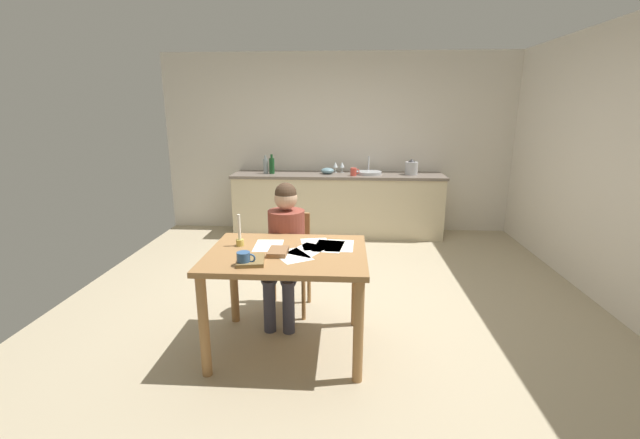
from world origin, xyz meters
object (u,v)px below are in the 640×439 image
object	(u,v)px
chair_at_table	(289,257)
book_cookery	(278,252)
book_magazine	(251,261)
teacup_on_counter	(354,172)
wine_glass_near_sink	(342,165)
mixing_bowl	(327,171)
person_seated	(285,243)
dining_table	(287,267)
wine_glass_by_kettle	(335,165)
coffee_mug	(244,259)
stovetop_kettle	(411,168)
bottle_oil	(266,166)
sink_unit	(369,173)
candlestick	(240,237)
bottle_vinegar	(272,165)

from	to	relation	value
chair_at_table	book_cookery	size ratio (longest dim) A/B	4.43
book_magazine	teacup_on_counter	xyz separation A→B (m)	(0.75, 3.18, 0.15)
book_magazine	chair_at_table	bearing A→B (deg)	72.89
wine_glass_near_sink	teacup_on_counter	world-z (taller)	wine_glass_near_sink
chair_at_table	mixing_bowl	world-z (taller)	mixing_bowl
mixing_bowl	book_magazine	bearing A→B (deg)	-96.38
person_seated	wine_glass_near_sink	distance (m)	2.76
dining_table	wine_glass_by_kettle	xyz separation A→B (m)	(0.27, 3.25, 0.34)
coffee_mug	mixing_bowl	world-z (taller)	mixing_bowl
coffee_mug	book_magazine	size ratio (longest dim) A/B	0.56
book_cookery	stovetop_kettle	bearing A→B (deg)	66.21
chair_at_table	bottle_oil	world-z (taller)	bottle_oil
book_cookery	mixing_bowl	xyz separation A→B (m)	(0.21, 3.16, 0.14)
book_magazine	mixing_bowl	size ratio (longest dim) A/B	1.20
book_cookery	book_magazine	bearing A→B (deg)	-130.95
wine_glass_by_kettle	chair_at_table	bearing A→B (deg)	-97.89
book_cookery	bottle_oil	size ratio (longest dim) A/B	0.77
chair_at_table	mixing_bowl	bearing A→B (deg)	84.22
book_cookery	sink_unit	bearing A→B (deg)	75.87
candlestick	bottle_vinegar	world-z (taller)	bottle_vinegar
person_seated	bottle_vinegar	distance (m)	2.61
teacup_on_counter	sink_unit	bearing A→B (deg)	34.81
bottle_oil	book_cookery	bearing A→B (deg)	-77.73
book_magazine	wine_glass_near_sink	bearing A→B (deg)	71.33
dining_table	chair_at_table	size ratio (longest dim) A/B	1.32
bottle_oil	stovetop_kettle	distance (m)	2.09
dining_table	mixing_bowl	distance (m)	3.12
wine_glass_by_kettle	person_seated	bearing A→B (deg)	-97.61
book_cookery	mixing_bowl	world-z (taller)	mixing_bowl
coffee_mug	bottle_oil	world-z (taller)	bottle_oil
book_cookery	sink_unit	size ratio (longest dim) A/B	0.55
dining_table	book_cookery	xyz separation A→B (m)	(-0.06, -0.05, 0.14)
book_cookery	bottle_vinegar	bearing A→B (deg)	100.96
person_seated	candlestick	world-z (taller)	person_seated
book_magazine	bottle_vinegar	xyz separation A→B (m)	(-0.43, 3.30, 0.22)
dining_table	sink_unit	xyz separation A→B (m)	(0.76, 3.10, 0.26)
book_cookery	chair_at_table	bearing A→B (deg)	92.59
book_magazine	wine_glass_by_kettle	size ratio (longest dim) A/B	1.48
coffee_mug	sink_unit	world-z (taller)	sink_unit
sink_unit	wine_glass_near_sink	xyz separation A→B (m)	(-0.39, 0.15, 0.09)
bottle_vinegar	teacup_on_counter	size ratio (longest dim) A/B	2.18
teacup_on_counter	dining_table	bearing A→B (deg)	-100.27
book_magazine	bottle_vinegar	size ratio (longest dim) A/B	0.82
teacup_on_counter	book_cookery	bearing A→B (deg)	-101.12
coffee_mug	stovetop_kettle	size ratio (longest dim) A/B	0.57
person_seated	candlestick	distance (m)	0.54
person_seated	bottle_vinegar	bearing A→B (deg)	102.31
mixing_bowl	teacup_on_counter	distance (m)	0.41
coffee_mug	stovetop_kettle	world-z (taller)	stovetop_kettle
dining_table	teacup_on_counter	bearing A→B (deg)	79.73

